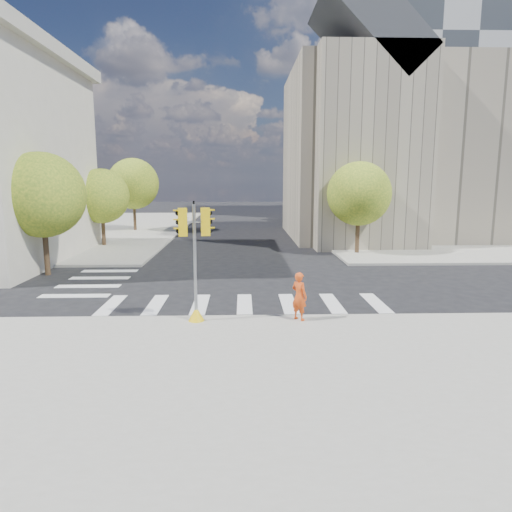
{
  "coord_description": "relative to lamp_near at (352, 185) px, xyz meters",
  "views": [
    {
      "loc": [
        -0.17,
        -19.98,
        5.06
      ],
      "look_at": [
        0.35,
        -2.66,
        2.1
      ],
      "focal_mm": 32.0,
      "sensor_mm": 36.0,
      "label": 1
    }
  ],
  "objects": [
    {
      "name": "lamp_near",
      "position": [
        0.0,
        0.0,
        0.0
      ],
      "size": [
        0.35,
        0.18,
        8.11
      ],
      "color": "black",
      "rests_on": "sidewalk_far_right"
    },
    {
      "name": "sidewalk_far_right",
      "position": [
        12.0,
        12.0,
        -4.5
      ],
      "size": [
        28.0,
        40.0,
        0.15
      ],
      "primitive_type": "cube",
      "color": "gray",
      "rests_on": "ground"
    },
    {
      "name": "tree_lw_mid",
      "position": [
        -18.5,
        0.0,
        -0.82
      ],
      "size": [
        4.0,
        4.0,
        5.77
      ],
      "color": "#382616",
      "rests_on": "ground"
    },
    {
      "name": "civic_building",
      "position": [
        7.59,
        5.12,
        2.68
      ],
      "size": [
        26.0,
        16.0,
        19.39
      ],
      "color": "gray",
      "rests_on": "ground"
    },
    {
      "name": "sidewalk_far_left",
      "position": [
        -28.0,
        12.0,
        -4.5
      ],
      "size": [
        28.0,
        40.0,
        0.15
      ],
      "primitive_type": "cube",
      "color": "gray",
      "rests_on": "ground"
    },
    {
      "name": "tree_lw_near",
      "position": [
        -18.5,
        -10.0,
        -0.38
      ],
      "size": [
        4.4,
        4.4,
        6.41
      ],
      "color": "#382616",
      "rests_on": "ground"
    },
    {
      "name": "tree_re_mid",
      "position": [
        -0.5,
        8.0,
        -0.23
      ],
      "size": [
        4.6,
        4.6,
        6.66
      ],
      "color": "#382616",
      "rests_on": "ground"
    },
    {
      "name": "sidewalk_near",
      "position": [
        -8.0,
        -25.0,
        -4.5
      ],
      "size": [
        30.0,
        14.0,
        0.15
      ],
      "primitive_type": "cube",
      "color": "gray",
      "rests_on": "ground"
    },
    {
      "name": "ground",
      "position": [
        -8.0,
        -14.0,
        -4.58
      ],
      "size": [
        160.0,
        160.0,
        0.0
      ],
      "primitive_type": "plane",
      "color": "black",
      "rests_on": "ground"
    },
    {
      "name": "traffic_signal",
      "position": [
        -9.8,
        -18.6,
        -2.68
      ],
      "size": [
        1.08,
        0.56,
        4.17
      ],
      "rotation": [
        0.0,
        0.0,
        0.16
      ],
      "color": "yellow",
      "rests_on": "sidewalk_near"
    },
    {
      "name": "tree_re_far",
      "position": [
        -0.5,
        20.0,
        -0.71
      ],
      "size": [
        4.0,
        4.0,
        5.88
      ],
      "color": "#382616",
      "rests_on": "ground"
    },
    {
      "name": "tree_lw_far",
      "position": [
        -18.5,
        10.0,
        -0.04
      ],
      "size": [
        4.8,
        4.8,
        6.95
      ],
      "color": "#382616",
      "rests_on": "ground"
    },
    {
      "name": "lamp_far",
      "position": [
        0.0,
        14.0,
        0.0
      ],
      "size": [
        0.35,
        0.18,
        8.11
      ],
      "color": "black",
      "rests_on": "sidewalk_far_right"
    },
    {
      "name": "tree_re_near",
      "position": [
        -0.5,
        -4.0,
        -0.53
      ],
      "size": [
        4.2,
        4.2,
        6.16
      ],
      "color": "#382616",
      "rests_on": "ground"
    },
    {
      "name": "office_tower",
      "position": [
        14.0,
        28.0,
        10.42
      ],
      "size": [
        20.0,
        18.0,
        30.0
      ],
      "primitive_type": "cube",
      "color": "#9EA0A3",
      "rests_on": "ground"
    },
    {
      "name": "photographer",
      "position": [
        -6.2,
        -18.6,
        -3.58
      ],
      "size": [
        0.73,
        0.73,
        1.7
      ],
      "primitive_type": "imported",
      "rotation": [
        0.0,
        0.0,
        2.34
      ],
      "color": "#DD4814",
      "rests_on": "sidewalk_near"
    }
  ]
}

